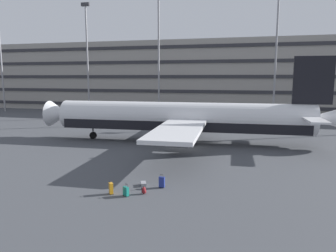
{
  "coord_description": "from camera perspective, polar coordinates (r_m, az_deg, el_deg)",
  "views": [
    {
      "loc": [
        6.76,
        -34.55,
        7.94
      ],
      "look_at": [
        -1.21,
        -3.63,
        3.0
      ],
      "focal_mm": 33.88,
      "sensor_mm": 36.0,
      "label": 1
    }
  ],
  "objects": [
    {
      "name": "terminal_structure",
      "position": [
        77.31,
        9.55,
        8.75
      ],
      "size": [
        161.07,
        16.41,
        16.09
      ],
      "color": "gray",
      "rests_on": "ground_plane"
    },
    {
      "name": "ground_plane",
      "position": [
        36.08,
        3.31,
        -3.93
      ],
      "size": [
        600.0,
        600.0,
        0.0
      ],
      "primitive_type": "plane",
      "color": "#424449"
    },
    {
      "name": "suitcase_purple",
      "position": [
        22.4,
        -10.22,
        -10.95
      ],
      "size": [
        0.41,
        0.44,
        0.91
      ],
      "color": "orange",
      "rests_on": "ground_plane"
    },
    {
      "name": "light_mast_center_left",
      "position": [
        64.71,
        -1.69,
        13.81
      ],
      "size": [
        1.8,
        0.5,
        23.76
      ],
      "color": "gray",
      "rests_on": "ground_plane"
    },
    {
      "name": "suitcase_orange",
      "position": [
        21.91,
        -7.59,
        -11.55
      ],
      "size": [
        0.48,
        0.41,
        0.84
      ],
      "color": "#147266",
      "rests_on": "ground_plane"
    },
    {
      "name": "light_mast_far_left",
      "position": [
        83.37,
        -27.97,
        12.48
      ],
      "size": [
        1.8,
        0.5,
        26.02
      ],
      "color": "gray",
      "rests_on": "ground_plane"
    },
    {
      "name": "airliner",
      "position": [
        38.44,
        3.05,
        1.42
      ],
      "size": [
        36.39,
        29.38,
        10.22
      ],
      "color": "silver",
      "rests_on": "ground_plane"
    },
    {
      "name": "backpack_scuffed",
      "position": [
        22.19,
        -4.33,
        -11.51
      ],
      "size": [
        0.37,
        0.38,
        0.57
      ],
      "color": "maroon",
      "rests_on": "ground_plane"
    },
    {
      "name": "suitcase_red",
      "position": [
        23.83,
        -4.44,
        -10.36
      ],
      "size": [
        0.61,
        0.78,
        0.26
      ],
      "color": "gray",
      "rests_on": "ground_plane"
    },
    {
      "name": "suitcase_large",
      "position": [
        23.26,
        -1.12,
        -10.04
      ],
      "size": [
        0.42,
        0.23,
        1.0
      ],
      "color": "navy",
      "rests_on": "ground_plane"
    },
    {
      "name": "light_mast_left",
      "position": [
        70.66,
        -14.34,
        12.86
      ],
      "size": [
        1.8,
        0.5,
        23.13
      ],
      "color": "gray",
      "rests_on": "ground_plane"
    },
    {
      "name": "light_mast_center_right",
      "position": [
        62.36,
        18.93,
        13.69
      ],
      "size": [
        1.8,
        0.5,
        24.08
      ],
      "color": "gray",
      "rests_on": "ground_plane"
    }
  ]
}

